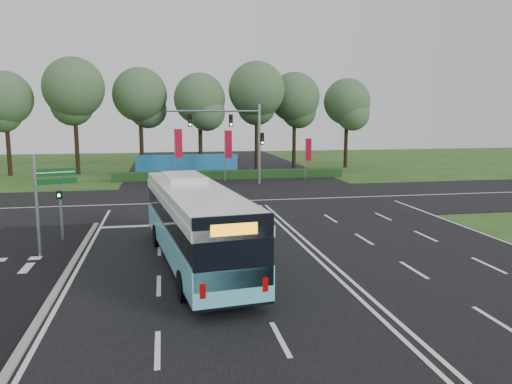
# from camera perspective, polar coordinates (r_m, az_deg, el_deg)

# --- Properties ---
(ground) EXTENTS (120.00, 120.00, 0.00)m
(ground) POSITION_cam_1_polar(r_m,az_deg,el_deg) (24.17, 4.95, -5.85)
(ground) COLOR #274717
(ground) RESTS_ON ground
(road_main) EXTENTS (20.00, 120.00, 0.04)m
(road_main) POSITION_cam_1_polar(r_m,az_deg,el_deg) (24.17, 4.95, -5.80)
(road_main) COLOR black
(road_main) RESTS_ON ground
(road_cross) EXTENTS (120.00, 14.00, 0.05)m
(road_cross) POSITION_cam_1_polar(r_m,az_deg,el_deg) (35.62, -0.19, -0.99)
(road_cross) COLOR black
(road_cross) RESTS_ON ground
(bike_path) EXTENTS (5.00, 18.00, 0.06)m
(bike_path) POSITION_cam_1_polar(r_m,az_deg,el_deg) (21.37, -27.23, -8.73)
(bike_path) COLOR black
(bike_path) RESTS_ON ground
(kerb_strip) EXTENTS (0.25, 18.00, 0.12)m
(kerb_strip) POSITION_cam_1_polar(r_m,az_deg,el_deg) (20.79, -20.82, -8.70)
(kerb_strip) COLOR gray
(kerb_strip) RESTS_ON ground
(city_bus) EXTENTS (4.03, 12.31, 3.47)m
(city_bus) POSITION_cam_1_polar(r_m,az_deg,el_deg) (20.42, -6.97, -3.59)
(city_bus) COLOR #63CFE7
(city_bus) RESTS_ON ground
(pedestrian_signal) EXTENTS (0.30, 0.42, 3.39)m
(pedestrian_signal) POSITION_cam_1_polar(r_m,az_deg,el_deg) (25.75, -21.45, -1.31)
(pedestrian_signal) COLOR gray
(pedestrian_signal) RESTS_ON ground
(street_sign) EXTENTS (1.67, 0.59, 4.46)m
(street_sign) POSITION_cam_1_polar(r_m,az_deg,el_deg) (23.07, -22.96, -0.20)
(street_sign) COLOR gray
(street_sign) RESTS_ON ground
(banner_flag_left) EXTENTS (0.73, 0.08, 4.92)m
(banner_flag_left) POSITION_cam_1_polar(r_m,az_deg,el_deg) (46.07, -8.95, 5.11)
(banner_flag_left) COLOR gray
(banner_flag_left) RESTS_ON ground
(banner_flag_mid) EXTENTS (0.71, 0.09, 4.78)m
(banner_flag_mid) POSITION_cam_1_polar(r_m,az_deg,el_deg) (45.86, -3.28, 5.08)
(banner_flag_mid) COLOR gray
(banner_flag_mid) RESTS_ON ground
(banner_flag_right) EXTENTS (0.55, 0.25, 3.96)m
(banner_flag_right) POSITION_cam_1_polar(r_m,az_deg,el_deg) (47.46, 5.94, 4.57)
(banner_flag_right) COLOR gray
(banner_flag_right) RESTS_ON ground
(traffic_light_gantry) EXTENTS (8.41, 0.28, 7.00)m
(traffic_light_gantry) POSITION_cam_1_polar(r_m,az_deg,el_deg) (43.53, -1.95, 6.94)
(traffic_light_gantry) COLOR gray
(traffic_light_gantry) RESTS_ON ground
(hedge) EXTENTS (22.00, 1.20, 0.80)m
(hedge) POSITION_cam_1_polar(r_m,az_deg,el_deg) (47.78, -2.89, 1.98)
(hedge) COLOR #173714
(hedge) RESTS_ON ground
(blue_hoarding) EXTENTS (10.00, 0.30, 2.20)m
(blue_hoarding) POSITION_cam_1_polar(r_m,az_deg,el_deg) (49.83, -7.85, 3.00)
(blue_hoarding) COLOR #1F71AD
(blue_hoarding) RESTS_ON ground
(eucalyptus_row) EXTENTS (41.40, 7.42, 11.84)m
(eucalyptus_row) POSITION_cam_1_polar(r_m,az_deg,el_deg) (54.38, -7.57, 10.92)
(eucalyptus_row) COLOR black
(eucalyptus_row) RESTS_ON ground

